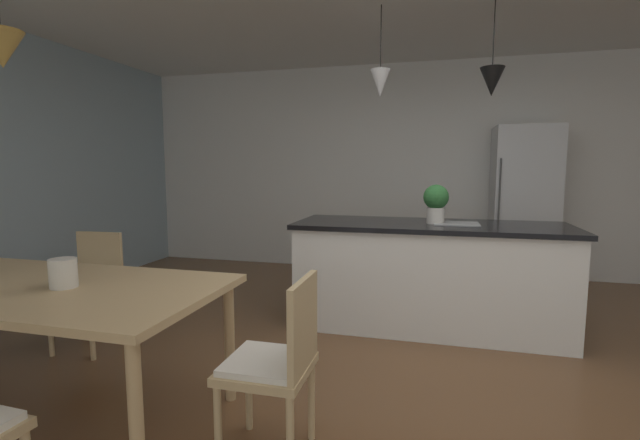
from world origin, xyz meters
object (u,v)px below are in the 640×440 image
refrigerator (523,206)px  chair_kitchen_end (277,361)px  dining_table (36,295)px  kitchen_island (429,274)px  potted_plant_on_island (436,201)px  vase_on_dining_table (63,273)px  chair_far_left (90,286)px

refrigerator → chair_kitchen_end: bearing=-114.3°
dining_table → kitchen_island: size_ratio=0.89×
refrigerator → potted_plant_on_island: bearing=-119.4°
chair_kitchen_end → potted_plant_on_island: (0.69, 1.97, 0.61)m
chair_kitchen_end → vase_on_dining_table: vase_on_dining_table is taller
dining_table → kitchen_island: 2.83m
kitchen_island → refrigerator: bearing=59.6°
kitchen_island → chair_far_left: bearing=-156.1°
potted_plant_on_island → vase_on_dining_table: bearing=-133.2°
dining_table → chair_kitchen_end: (1.37, 0.00, -0.21)m
kitchen_island → potted_plant_on_island: potted_plant_on_island is taller
kitchen_island → refrigerator: 2.07m
dining_table → potted_plant_on_island: potted_plant_on_island is taller
chair_far_left → potted_plant_on_island: bearing=23.6°
chair_far_left → vase_on_dining_table: bearing=-53.3°
chair_far_left → potted_plant_on_island: potted_plant_on_island is taller
chair_kitchen_end → vase_on_dining_table: 1.22m
chair_far_left → vase_on_dining_table: 1.16m
dining_table → vase_on_dining_table: vase_on_dining_table is taller
chair_far_left → kitchen_island: size_ratio=0.38×
chair_kitchen_end → potted_plant_on_island: size_ratio=2.65×
dining_table → chair_far_left: 1.00m
dining_table → potted_plant_on_island: size_ratio=6.12×
dining_table → kitchen_island: bearing=44.2°
refrigerator → potted_plant_on_island: size_ratio=5.61×
chair_far_left → kitchen_island: 2.71m
chair_kitchen_end → chair_far_left: bearing=154.6°
refrigerator → vase_on_dining_table: refrigerator is taller
dining_table → kitchen_island: kitchen_island is taller
chair_kitchen_end → potted_plant_on_island: 2.17m
chair_kitchen_end → refrigerator: refrigerator is taller
potted_plant_on_island → kitchen_island: bearing=180.0°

